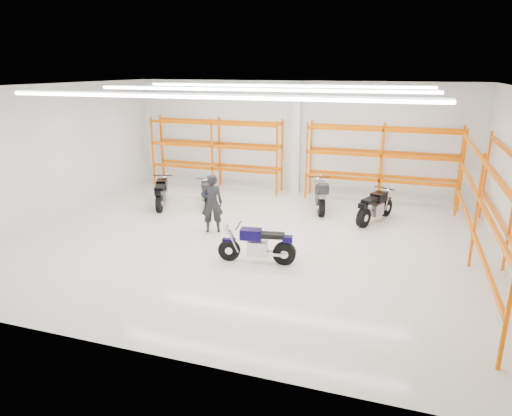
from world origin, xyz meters
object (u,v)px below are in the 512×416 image
(motorcycle_back_c, at_px, (320,196))
(structural_column, at_px, (296,139))
(motorcycle_back_b, at_px, (206,194))
(motorcycle_back_d, at_px, (374,208))
(motorcycle_main, at_px, (260,246))
(motorcycle_back_a, at_px, (161,194))
(standing_man, at_px, (212,203))

(motorcycle_back_c, height_order, structural_column, structural_column)
(structural_column, bearing_deg, motorcycle_back_c, -57.31)
(motorcycle_back_b, xyz_separation_m, motorcycle_back_d, (6.10, 0.08, 0.02))
(motorcycle_back_b, height_order, structural_column, structural_column)
(motorcycle_main, relative_size, motorcycle_back_b, 1.12)
(motorcycle_back_b, distance_m, structural_column, 4.40)
(motorcycle_back_a, bearing_deg, motorcycle_back_b, 19.72)
(motorcycle_back_a, bearing_deg, motorcycle_back_d, 4.78)
(motorcycle_back_a, xyz_separation_m, motorcycle_back_d, (7.66, 0.64, 0.00))
(motorcycle_back_c, distance_m, structural_column, 3.18)
(motorcycle_main, height_order, standing_man, standing_man)
(motorcycle_back_b, relative_size, structural_column, 0.42)
(motorcycle_back_a, height_order, standing_man, standing_man)
(motorcycle_back_a, height_order, motorcycle_back_d, motorcycle_back_d)
(motorcycle_main, distance_m, structural_column, 7.56)
(motorcycle_main, bearing_deg, motorcycle_back_c, 82.56)
(motorcycle_main, bearing_deg, structural_column, 96.29)
(motorcycle_main, distance_m, standing_man, 2.87)
(motorcycle_back_b, distance_m, standing_man, 2.83)
(motorcycle_back_a, xyz_separation_m, motorcycle_back_b, (1.56, 0.56, -0.01))
(motorcycle_back_a, distance_m, motorcycle_back_d, 7.68)
(motorcycle_main, height_order, motorcycle_back_a, motorcycle_back_a)
(motorcycle_back_a, bearing_deg, structural_column, 40.06)
(motorcycle_back_c, xyz_separation_m, standing_man, (-2.83, -3.20, 0.36))
(motorcycle_back_c, bearing_deg, motorcycle_back_d, -18.55)
(motorcycle_main, xyz_separation_m, standing_man, (-2.17, 1.83, 0.46))
(motorcycle_back_d, bearing_deg, structural_column, 139.31)
(motorcycle_back_c, bearing_deg, standing_man, -131.45)
(motorcycle_back_a, distance_m, motorcycle_back_b, 1.66)
(motorcycle_back_b, bearing_deg, structural_column, 48.26)
(structural_column, bearing_deg, standing_man, -103.99)
(motorcycle_back_a, relative_size, motorcycle_back_b, 1.12)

